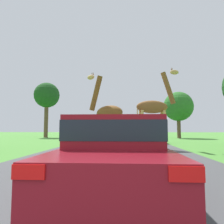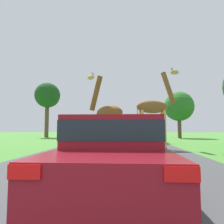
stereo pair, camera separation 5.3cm
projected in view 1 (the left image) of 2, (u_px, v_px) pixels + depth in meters
The scene contains 8 objects.
road at pixel (121, 137), 29.97m from camera, with size 8.11×120.00×0.00m.
giraffe_near_road at pixel (107, 114), 11.65m from camera, with size 2.48×1.86×4.82m.
giraffe_companion at pixel (155, 108), 12.28m from camera, with size 2.78×0.92×5.13m.
car_lead_maroon at pixel (115, 152), 4.01m from camera, with size 1.86×4.23×1.47m.
car_queue_right at pixel (150, 134), 18.64m from camera, with size 1.90×4.40×1.37m.
car_queue_left at pixel (100, 134), 22.92m from camera, with size 1.89×4.11×1.37m.
tree_right_cluster at pixel (178, 107), 27.66m from camera, with size 4.06×4.06×6.40m.
tree_far_right at pixel (47, 96), 30.05m from camera, with size 3.76×3.76×8.22m.
Camera 1 is at (0.50, -0.21, 1.23)m, focal length 32.00 mm.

